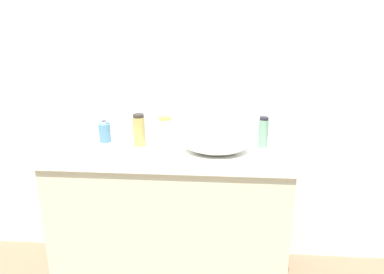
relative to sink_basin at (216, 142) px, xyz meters
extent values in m
cube|color=silver|center=(-0.31, 0.35, 0.37)|extent=(6.00, 0.06, 2.60)
cube|color=beige|center=(-0.27, 0.03, -0.51)|extent=(1.34, 0.52, 0.83)
cube|color=white|center=(-0.27, 0.03, -0.08)|extent=(1.38, 0.56, 0.04)
cube|color=#B2BCC6|center=(-0.27, 0.31, 0.43)|extent=(1.11, 0.01, 0.99)
ellipsoid|color=silver|center=(0.00, 0.00, 0.00)|extent=(0.36, 0.28, 0.12)
cylinder|color=silver|center=(0.00, 0.17, 0.00)|extent=(0.03, 0.03, 0.12)
cylinder|color=silver|center=(0.00, 0.13, 0.05)|extent=(0.03, 0.08, 0.03)
sphere|color=silver|center=(0.00, 0.19, 0.08)|extent=(0.03, 0.03, 0.03)
cylinder|color=teal|center=(-0.66, 0.13, 0.00)|extent=(0.07, 0.07, 0.11)
cylinder|color=silver|center=(-0.66, 0.13, 0.06)|extent=(0.03, 0.03, 0.02)
sphere|color=silver|center=(-0.66, 0.13, 0.09)|extent=(0.04, 0.04, 0.04)
cylinder|color=silver|center=(-0.66, 0.12, 0.09)|extent=(0.02, 0.02, 0.02)
cylinder|color=gray|center=(0.27, 0.10, 0.02)|extent=(0.06, 0.06, 0.16)
cylinder|color=black|center=(0.27, 0.10, 0.11)|extent=(0.05, 0.05, 0.02)
cylinder|color=silver|center=(-0.29, 0.09, 0.02)|extent=(0.07, 0.07, 0.16)
cylinder|color=gold|center=(-0.29, 0.09, 0.10)|extent=(0.07, 0.07, 0.02)
cylinder|color=#A7924B|center=(-0.45, 0.08, 0.03)|extent=(0.07, 0.07, 0.17)
cylinder|color=#312924|center=(-0.45, 0.08, 0.12)|extent=(0.06, 0.06, 0.02)
cylinder|color=silver|center=(-0.80, 0.02, -0.04)|extent=(0.05, 0.05, 0.04)
camera|label=1|loc=(0.02, -1.94, 0.67)|focal=34.73mm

